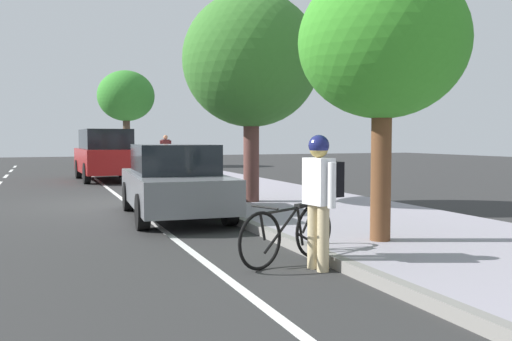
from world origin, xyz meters
TOP-DOWN VIEW (x-y plane):
  - ground at (0.00, 0.00)m, footprint 73.29×73.29m
  - sidewalk at (3.85, 0.00)m, footprint 4.17×45.81m
  - curb_edge at (1.69, 0.00)m, footprint 0.16×45.81m
  - lane_stripe_bike_edge at (0.22, 0.00)m, footprint 0.12×45.81m
  - parked_sedan_grey_second at (0.76, -2.80)m, footprint 2.02×4.49m
  - parked_suv_red_mid at (0.52, 7.90)m, footprint 2.10×4.77m
  - bicycle_at_curb at (1.22, -7.42)m, footprint 1.66×0.75m
  - cyclist_with_backpack at (1.45, -7.87)m, footprint 0.46×0.61m
  - street_tree_near_cyclist at (2.82, -7.18)m, footprint 2.44×2.44m
  - street_tree_mid_block at (2.82, -1.94)m, footprint 3.22×3.22m
  - street_tree_far_end at (2.82, 18.16)m, footprint 3.27×3.27m
  - pedestrian_on_phone at (4.25, 14.19)m, footprint 0.62×0.26m
  - fire_hydrant at (2.12, 11.81)m, footprint 0.22×0.22m

SIDE VIEW (x-z plane):
  - ground at x=0.00m, z-range 0.00..0.00m
  - lane_stripe_bike_edge at x=0.22m, z-range 0.00..0.01m
  - sidewalk at x=3.85m, z-range 0.00..0.15m
  - curb_edge at x=1.69m, z-range 0.00..0.15m
  - bicycle_at_curb at x=1.22m, z-range -0.01..0.79m
  - fire_hydrant at x=2.12m, z-range 0.16..1.00m
  - parked_sedan_grey_second at x=0.76m, z-range -0.01..1.51m
  - parked_suv_red_mid at x=0.52m, z-range 0.03..2.02m
  - cyclist_with_backpack at x=1.45m, z-range 0.18..1.88m
  - pedestrian_on_phone at x=4.25m, z-range 0.26..1.92m
  - street_tree_near_cyclist at x=2.82m, z-range 1.02..4.99m
  - street_tree_mid_block at x=2.82m, z-range 1.01..5.90m
  - street_tree_far_end at x=2.82m, z-range 1.36..6.77m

